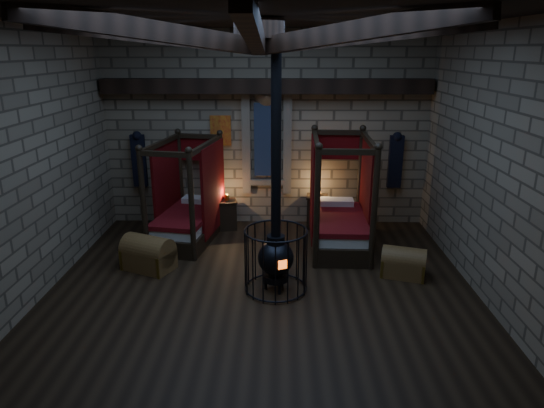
{
  "coord_description": "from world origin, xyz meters",
  "views": [
    {
      "loc": [
        0.3,
        -7.0,
        3.79
      ],
      "look_at": [
        0.16,
        0.6,
        1.35
      ],
      "focal_mm": 32.0,
      "sensor_mm": 36.0,
      "label": 1
    }
  ],
  "objects_px": {
    "bed_left": "(188,216)",
    "trunk_right": "(404,263)",
    "bed_right": "(339,220)",
    "stove": "(276,254)",
    "trunk_left": "(148,254)"
  },
  "relations": [
    {
      "from": "bed_left",
      "to": "trunk_right",
      "type": "height_order",
      "value": "bed_left"
    },
    {
      "from": "bed_right",
      "to": "stove",
      "type": "height_order",
      "value": "stove"
    },
    {
      "from": "bed_left",
      "to": "stove",
      "type": "height_order",
      "value": "stove"
    },
    {
      "from": "bed_right",
      "to": "trunk_right",
      "type": "height_order",
      "value": "bed_right"
    },
    {
      "from": "bed_left",
      "to": "stove",
      "type": "distance_m",
      "value": 2.87
    },
    {
      "from": "trunk_left",
      "to": "trunk_right",
      "type": "height_order",
      "value": "trunk_left"
    },
    {
      "from": "trunk_left",
      "to": "stove",
      "type": "bearing_deg",
      "value": 5.43
    },
    {
      "from": "bed_right",
      "to": "trunk_left",
      "type": "relative_size",
      "value": 2.15
    },
    {
      "from": "trunk_left",
      "to": "stove",
      "type": "xyz_separation_m",
      "value": [
        2.29,
        -0.76,
        0.35
      ]
    },
    {
      "from": "bed_right",
      "to": "trunk_left",
      "type": "xyz_separation_m",
      "value": [
        -3.54,
        -1.17,
        -0.26
      ]
    },
    {
      "from": "trunk_right",
      "to": "stove",
      "type": "xyz_separation_m",
      "value": [
        -2.22,
        -0.55,
        0.39
      ]
    },
    {
      "from": "trunk_left",
      "to": "trunk_right",
      "type": "relative_size",
      "value": 1.21
    },
    {
      "from": "bed_left",
      "to": "trunk_left",
      "type": "xyz_separation_m",
      "value": [
        -0.47,
        -1.45,
        -0.22
      ]
    },
    {
      "from": "bed_right",
      "to": "stove",
      "type": "xyz_separation_m",
      "value": [
        -1.24,
        -1.93,
        0.09
      ]
    },
    {
      "from": "stove",
      "to": "trunk_right",
      "type": "bearing_deg",
      "value": -9.13
    }
  ]
}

